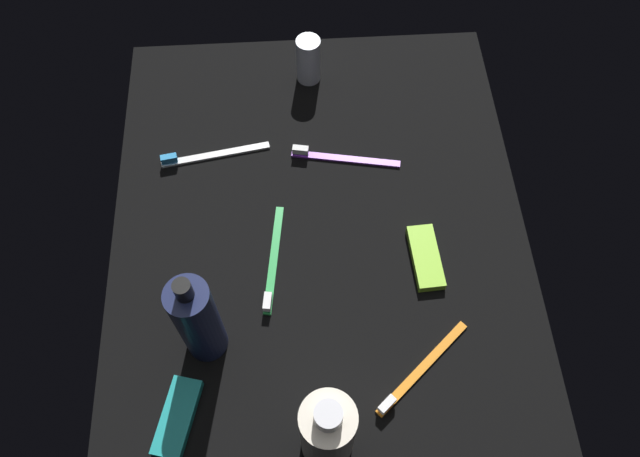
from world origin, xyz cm
name	(u,v)px	position (x,y,z in cm)	size (l,w,h in cm)	color
ground_plane	(320,240)	(0.00, 0.00, -0.60)	(84.00, 64.00, 1.20)	black
lotion_bottle	(198,320)	(-15.72, 16.78, 8.83)	(5.66, 5.66, 19.98)	#171E43
bodywash_bottle	(327,432)	(-30.52, 0.98, 8.13)	(6.66, 6.66, 17.89)	silver
deodorant_stick	(311,60)	(32.68, -0.36, 4.39)	(4.20, 4.20, 8.78)	silver
toothbrush_purple	(339,157)	(14.56, -4.02, 0.61)	(4.48, 17.92, 2.10)	purple
toothbrush_orange	(418,373)	(-22.02, -12.05, 0.61)	(12.79, 14.31, 2.10)	orange
toothbrush_green	(273,264)	(-4.37, 7.35, 0.61)	(18.00, 3.62, 2.10)	green
toothbrush_white	(209,155)	(16.35, 17.42, 0.61)	(4.09, 17.96, 2.10)	white
snack_bar_teal	(177,417)	(-26.08, 20.48, 0.75)	(10.40, 4.00, 1.50)	teal
snack_bar_lime	(425,257)	(-4.69, -15.60, 0.75)	(10.40, 4.00, 1.50)	#8CD133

